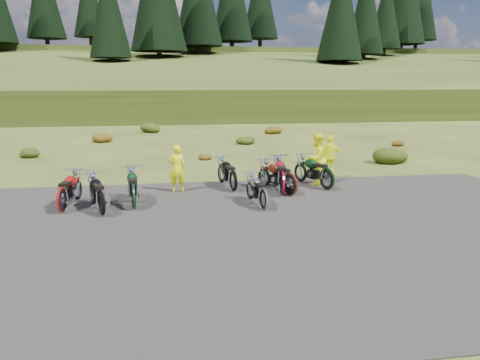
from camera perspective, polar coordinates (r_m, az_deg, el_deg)
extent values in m
plane|color=#2F3D14|center=(14.04, 0.01, -3.69)|extent=(300.00, 300.00, 0.00)
cube|color=black|center=(12.15, 1.45, -6.22)|extent=(20.00, 12.00, 0.04)
cube|color=#313E14|center=(123.43, -7.85, 10.21)|extent=(300.00, 90.00, 9.17)
cylinder|color=black|center=(84.70, -22.40, 15.05)|extent=(0.70, 0.70, 2.20)
cylinder|color=black|center=(89.53, -17.66, 15.68)|extent=(0.70, 0.70, 2.20)
cylinder|color=black|center=(63.76, -15.37, 13.36)|extent=(0.70, 0.70, 2.20)
cone|color=black|center=(64.34, -15.73, 19.50)|extent=(5.28, 5.28, 12.00)
cylinder|color=black|center=(69.43, -9.78, 14.46)|extent=(0.70, 0.70, 2.20)
cylinder|color=black|center=(75.64, -5.02, 15.28)|extent=(0.70, 0.70, 2.20)
cylinder|color=black|center=(82.28, -0.99, 15.90)|extent=(0.70, 0.70, 2.20)
cylinder|color=black|center=(89.24, 2.45, 16.23)|extent=(0.70, 0.70, 2.20)
cylinder|color=black|center=(66.50, 11.92, 13.28)|extent=(0.70, 0.70, 2.20)
cone|color=black|center=(67.16, 12.23, 20.03)|extent=(6.16, 6.16, 14.00)
cylinder|color=black|center=(74.33, 14.77, 13.92)|extent=(0.70, 0.70, 2.20)
cone|color=black|center=(74.98, 15.09, 19.57)|extent=(5.72, 5.72, 13.00)
cylinder|color=black|center=(82.30, 17.08, 14.41)|extent=(0.70, 0.70, 2.20)
cone|color=black|center=(82.93, 17.40, 19.17)|extent=(5.28, 5.28, 12.00)
cylinder|color=black|center=(90.38, 19.00, 14.80)|extent=(0.70, 0.70, 2.20)
cylinder|color=black|center=(98.55, 20.60, 15.11)|extent=(0.70, 0.70, 2.20)
ellipsoid|color=#21330C|center=(25.89, -24.45, 3.21)|extent=(1.03, 1.03, 0.61)
ellipsoid|color=#5F2F0B|center=(30.44, -16.54, 5.12)|extent=(1.30, 1.30, 0.77)
ellipsoid|color=#21330C|center=(35.44, -10.74, 6.45)|extent=(1.56, 1.56, 0.92)
ellipsoid|color=#5F2F0B|center=(22.90, -4.47, 3.04)|extent=(0.77, 0.77, 0.45)
ellipsoid|color=#21330C|center=(28.44, 0.58, 5.00)|extent=(1.03, 1.03, 0.61)
ellipsoid|color=#5F2F0B|center=(34.15, 3.97, 6.29)|extent=(1.30, 1.30, 0.77)
ellipsoid|color=#21330C|center=(23.17, 17.97, 3.17)|extent=(1.56, 1.56, 0.92)
ellipsoid|color=#5F2F0B|center=(29.18, 18.44, 4.41)|extent=(0.77, 0.77, 0.45)
imported|color=#D8DF0B|center=(16.23, -7.68, 1.32)|extent=(0.61, 0.41, 1.63)
imported|color=#D8DF0B|center=(17.46, 9.32, 2.48)|extent=(1.17, 1.13, 1.90)
imported|color=#D8DF0B|center=(18.59, 10.87, 2.69)|extent=(1.06, 0.59, 1.70)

